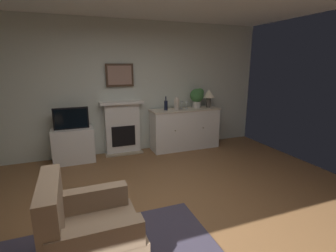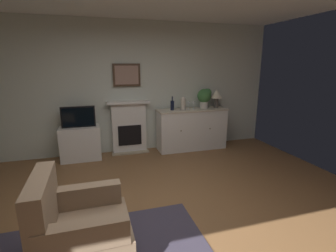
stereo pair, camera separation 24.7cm
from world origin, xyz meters
name	(u,v)px [view 1 (the left image)]	position (x,y,z in m)	size (l,w,h in m)	color
ground_plane	(169,225)	(0.00, 0.00, -0.05)	(6.30, 5.49, 0.10)	brown
wall_rear	(121,88)	(0.00, 2.71, 1.35)	(6.30, 0.06, 2.69)	silver
fireplace_unit	(122,128)	(-0.04, 2.59, 0.55)	(0.87, 0.30, 1.10)	white
framed_picture	(120,75)	(-0.04, 2.63, 1.62)	(0.55, 0.04, 0.45)	#473323
sideboard_cabinet	(185,129)	(1.31, 2.41, 0.45)	(1.52, 0.49, 0.89)	white
table_lamp	(209,95)	(1.88, 2.41, 1.17)	(0.26, 0.26, 0.40)	#4C4742
wine_bottle	(166,105)	(0.86, 2.41, 1.00)	(0.08, 0.08, 0.29)	black
wine_glass_left	(182,103)	(1.23, 2.44, 1.01)	(0.07, 0.07, 0.16)	silver
wine_glass_center	(187,103)	(1.34, 2.42, 1.01)	(0.07, 0.07, 0.16)	silver
vase_decorative	(177,103)	(1.09, 2.36, 1.03)	(0.11, 0.11, 0.28)	beige
tv_cabinet	(74,145)	(-1.01, 2.42, 0.33)	(0.75, 0.42, 0.66)	white
tv_set	(71,118)	(-1.01, 2.40, 0.86)	(0.62, 0.07, 0.40)	black
potted_plant_small	(197,96)	(1.62, 2.46, 1.15)	(0.30, 0.30, 0.43)	beige
armchair	(87,233)	(-0.93, -0.40, 0.38)	(0.81, 0.78, 0.92)	#8C7259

